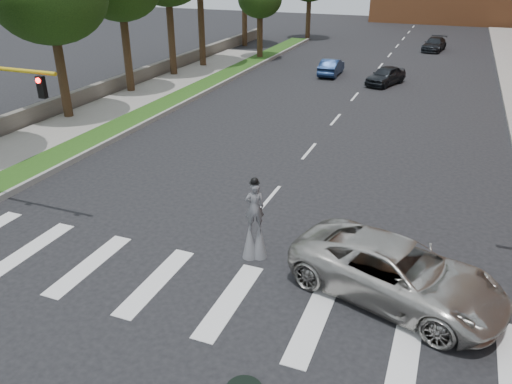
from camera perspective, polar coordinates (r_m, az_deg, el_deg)
name	(u,v)px	position (r m, az deg, el deg)	size (l,w,h in m)	color
ground_plane	(176,310)	(15.12, -9.16, -13.20)	(160.00, 160.00, 0.00)	black
grass_median	(175,100)	(36.12, -9.22, 10.35)	(2.00, 60.00, 0.25)	#1F4614
median_curb	(188,101)	(35.61, -7.73, 10.25)	(0.20, 60.00, 0.28)	gray
sidewalk_left	(38,139)	(30.38, -23.70, 5.53)	(4.00, 60.00, 0.18)	gray
stone_wall	(125,81)	(40.61, -14.70, 12.15)	(0.50, 56.00, 1.10)	#615B53
stilt_performer	(255,227)	(16.65, -0.16, -4.02)	(0.81, 0.65, 2.97)	#362515
suv_crossing	(396,272)	(15.50, 15.75, -8.80)	(2.93, 6.35, 1.77)	#B1AEA7
car_near	(386,76)	(41.75, 14.62, 12.75)	(1.70, 4.22, 1.44)	black
car_mid	(331,67)	(44.33, 8.60, 13.95)	(1.47, 4.23, 1.39)	#15264A
car_far	(434,44)	(58.88, 19.71, 15.61)	(1.93, 4.74, 1.37)	black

